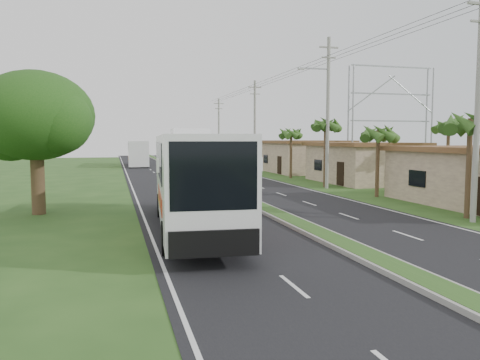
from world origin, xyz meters
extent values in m
plane|color=#284B1B|center=(0.00, 0.00, 0.00)|extent=(180.00, 180.00, 0.00)
cube|color=black|center=(0.00, 20.00, 0.01)|extent=(14.00, 160.00, 0.02)
cube|color=gray|center=(0.00, 20.00, 0.10)|extent=(1.20, 160.00, 0.17)
cube|color=#284B1B|center=(0.00, 20.00, 0.18)|extent=(0.95, 160.00, 0.02)
cube|color=silver|center=(-6.70, 20.00, 0.00)|extent=(0.12, 160.00, 0.01)
cube|color=silver|center=(6.70, 20.00, 0.00)|extent=(0.12, 160.00, 0.01)
cube|color=gray|center=(14.00, 22.00, 1.68)|extent=(7.00, 10.00, 3.35)
cube|color=brown|center=(14.00, 22.00, 3.51)|extent=(7.60, 10.60, 0.32)
cube|color=gray|center=(14.00, 36.00, 1.75)|extent=(8.00, 11.00, 3.50)
cube|color=brown|center=(14.00, 36.00, 3.66)|extent=(8.60, 11.60, 0.32)
cylinder|color=#473321|center=(9.00, 3.00, 2.50)|extent=(0.26, 0.26, 5.00)
cylinder|color=#473321|center=(9.40, 12.00, 2.30)|extent=(0.26, 0.26, 4.60)
cylinder|color=#473321|center=(8.80, 19.00, 2.70)|extent=(0.26, 0.26, 5.40)
cylinder|color=#473321|center=(9.30, 28.00, 2.40)|extent=(0.26, 0.26, 4.80)
cylinder|color=#473321|center=(17.50, 15.00, 2.60)|extent=(0.26, 0.26, 5.20)
cylinder|color=#473321|center=(-12.00, 10.00, 2.00)|extent=(0.70, 0.70, 4.00)
ellipsoid|color=#1D4913|center=(-12.00, 10.00, 5.20)|extent=(6.00, 6.00, 4.68)
sphere|color=#1D4913|center=(-13.40, 10.80, 4.70)|extent=(3.80, 3.80, 3.80)
sphere|color=#1D4913|center=(-10.80, 9.00, 4.90)|extent=(3.40, 3.40, 3.40)
cylinder|color=gray|center=(8.50, 2.00, 5.50)|extent=(0.28, 0.28, 11.00)
cylinder|color=gray|center=(8.50, 18.00, 6.00)|extent=(0.28, 0.28, 12.00)
cube|color=gray|center=(8.50, 18.00, 11.20)|extent=(1.60, 0.12, 0.12)
cube|color=gray|center=(8.50, 18.00, 10.40)|extent=(1.20, 0.10, 0.10)
cube|color=gray|center=(7.30, 18.00, 9.50)|extent=(2.40, 0.10, 0.10)
cylinder|color=gray|center=(8.50, 38.00, 5.50)|extent=(0.28, 0.28, 11.00)
cube|color=gray|center=(8.50, 38.00, 10.20)|extent=(1.60, 0.12, 0.12)
cube|color=gray|center=(8.50, 38.00, 9.40)|extent=(1.20, 0.10, 0.10)
cylinder|color=gray|center=(8.50, 58.00, 5.25)|extent=(0.28, 0.28, 10.50)
cube|color=gray|center=(8.50, 58.00, 9.70)|extent=(1.60, 0.12, 0.12)
cube|color=gray|center=(8.50, 58.00, 8.90)|extent=(1.20, 0.10, 0.10)
cylinder|color=gray|center=(17.00, 29.50, 6.00)|extent=(0.18, 0.18, 12.00)
cylinder|color=gray|center=(27.00, 29.50, 6.00)|extent=(0.18, 0.18, 12.00)
cylinder|color=gray|center=(17.00, 30.50, 6.00)|extent=(0.18, 0.18, 12.00)
cylinder|color=gray|center=(27.00, 30.50, 6.00)|extent=(0.18, 0.18, 12.00)
cube|color=gray|center=(22.00, 30.00, 6.00)|extent=(10.00, 0.14, 0.14)
cube|color=gray|center=(22.00, 30.00, 9.00)|extent=(10.00, 0.14, 0.14)
cube|color=gray|center=(22.00, 30.00, 12.00)|extent=(10.00, 0.14, 0.14)
cube|color=white|center=(-4.81, 3.62, 2.32)|extent=(3.86, 13.92, 3.61)
cube|color=black|center=(-4.76, 4.30, 3.11)|extent=(3.71, 11.18, 1.44)
cube|color=black|center=(-5.30, -3.18, 2.90)|extent=(2.58, 0.33, 2.02)
cube|color=#B3220E|center=(-4.91, 2.24, 1.60)|extent=(3.34, 6.16, 0.63)
cube|color=yellow|center=(-4.78, 3.96, 1.31)|extent=(3.16, 3.64, 0.29)
cube|color=white|center=(-4.71, 4.99, 4.29)|extent=(1.80, 2.86, 0.32)
cylinder|color=black|center=(-6.42, -0.63, 0.60)|extent=(0.45, 1.22, 1.19)
cylinder|color=black|center=(-3.83, -0.82, 0.60)|extent=(0.45, 1.22, 1.19)
cylinder|color=black|center=(-5.83, 7.37, 0.60)|extent=(0.45, 1.22, 1.19)
cylinder|color=black|center=(-3.25, 7.18, 0.60)|extent=(0.45, 1.22, 1.19)
cube|color=white|center=(-4.60, 54.79, 1.93)|extent=(3.13, 12.79, 3.54)
cube|color=black|center=(-4.58, 55.34, 3.00)|extent=(3.08, 9.47, 1.20)
cube|color=orange|center=(-4.63, 53.69, 1.26)|extent=(2.99, 6.16, 0.39)
cylinder|color=black|center=(-5.97, 49.58, 0.53)|extent=(0.36, 1.07, 1.06)
cylinder|color=black|center=(-3.54, 49.51, 0.53)|extent=(0.36, 1.07, 1.06)
cylinder|color=black|center=(-5.68, 59.52, 0.53)|extent=(0.36, 1.07, 1.06)
cylinder|color=black|center=(-3.25, 59.45, 0.53)|extent=(0.36, 1.07, 1.06)
imported|color=black|center=(-2.00, 10.58, 0.49)|extent=(1.69, 0.73, 0.98)
imported|color=maroon|center=(-2.00, 10.58, 1.40)|extent=(0.68, 0.51, 1.70)
camera|label=1|loc=(-8.11, -16.49, 3.97)|focal=35.00mm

